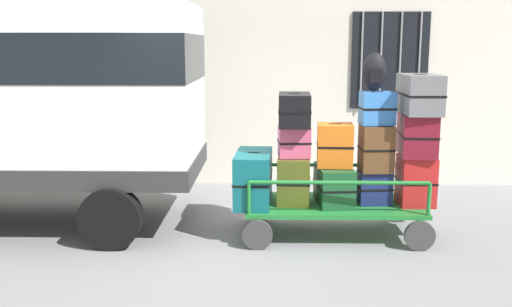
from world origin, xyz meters
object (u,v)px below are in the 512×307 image
(suitcase_center_bottom, at_px, (334,185))
(suitcase_midleft_bottom, at_px, (294,181))
(suitcase_midleft_middle, at_px, (294,142))
(suitcase_right_top, at_px, (420,94))
(suitcase_left_bottom, at_px, (253,178))
(suitcase_center_middle, at_px, (335,145))
(suitcase_right_bottom, at_px, (416,180))
(suitcase_midright_bottom, at_px, (374,187))
(backpack, at_px, (374,72))
(suitcase_midright_top, at_px, (377,108))
(luggage_cart, at_px, (333,208))
(van, at_px, (2,92))
(suitcase_midright_middle, at_px, (376,148))
(suitcase_midleft_top, at_px, (294,110))
(suitcase_right_middle, at_px, (417,135))

(suitcase_center_bottom, bearing_deg, suitcase_midleft_bottom, -179.41)
(suitcase_midleft_middle, xyz_separation_m, suitcase_right_top, (1.43, -0.02, 0.56))
(suitcase_left_bottom, bearing_deg, suitcase_midleft_bottom, -0.32)
(suitcase_center_middle, height_order, suitcase_right_bottom, suitcase_center_middle)
(suitcase_midright_bottom, relative_size, backpack, 0.92)
(suitcase_midleft_bottom, relative_size, suitcase_midright_top, 1.36)
(suitcase_left_bottom, xyz_separation_m, suitcase_midright_top, (1.43, 0.02, 0.83))
(suitcase_midleft_middle, bearing_deg, suitcase_right_top, -0.96)
(suitcase_midleft_middle, distance_m, suitcase_right_top, 1.54)
(suitcase_right_top, bearing_deg, suitcase_left_bottom, -179.56)
(luggage_cart, height_order, suitcase_right_bottom, suitcase_right_bottom)
(suitcase_midleft_middle, xyz_separation_m, suitcase_right_bottom, (1.43, -0.06, -0.45))
(van, height_order, suitcase_midright_middle, van)
(van, xyz_separation_m, suitcase_midleft_bottom, (3.59, -0.40, -1.01))
(suitcase_right_bottom, bearing_deg, suitcase_midright_bottom, 177.56)
(van, bearing_deg, luggage_cart, -5.54)
(suitcase_right_top, height_order, backpack, backpack)
(suitcase_midleft_top, height_order, backpack, backpack)
(suitcase_midright_top, bearing_deg, suitcase_midleft_middle, 178.61)
(suitcase_center_middle, xyz_separation_m, suitcase_right_bottom, (0.96, -0.05, -0.41))
(suitcase_midright_top, distance_m, suitcase_right_middle, 0.57)
(suitcase_midleft_bottom, xyz_separation_m, suitcase_midright_bottom, (0.96, 0.00, -0.08))
(van, distance_m, suitcase_center_bottom, 4.23)
(suitcase_midleft_top, xyz_separation_m, backpack, (0.91, -0.01, 0.44))
(suitcase_right_bottom, bearing_deg, suitcase_center_middle, 177.23)
(suitcase_midleft_middle, height_order, suitcase_midright_bottom, suitcase_midleft_middle)
(van, height_order, suitcase_midright_top, van)
(van, distance_m, suitcase_left_bottom, 3.29)
(van, xyz_separation_m, suitcase_midright_bottom, (4.55, -0.40, -1.09))
(suitcase_midright_top, distance_m, backpack, 0.42)
(suitcase_right_bottom, bearing_deg, suitcase_midright_top, 175.45)
(suitcase_right_bottom, distance_m, backpack, 1.37)
(suitcase_midleft_bottom, xyz_separation_m, suitcase_right_bottom, (1.43, -0.02, 0.01))
(suitcase_midright_middle, bearing_deg, backpack, 141.21)
(suitcase_center_bottom, xyz_separation_m, suitcase_center_middle, (0.00, 0.02, 0.48))
(suitcase_left_bottom, height_order, suitcase_midleft_middle, suitcase_midleft_middle)
(van, height_order, suitcase_left_bottom, van)
(suitcase_midright_middle, relative_size, suitcase_midright_top, 1.33)
(suitcase_midleft_top, relative_size, backpack, 1.44)
(suitcase_left_bottom, relative_size, suitcase_midright_top, 2.19)
(suitcase_left_bottom, bearing_deg, suitcase_midleft_middle, 4.63)
(suitcase_center_bottom, bearing_deg, suitcase_right_top, 0.75)
(suitcase_left_bottom, height_order, suitcase_right_middle, suitcase_right_middle)
(suitcase_midright_bottom, xyz_separation_m, suitcase_midright_top, (0.00, 0.02, 0.94))
(suitcase_center_bottom, bearing_deg, van, 174.44)
(suitcase_center_middle, height_order, suitcase_right_top, suitcase_right_top)
(suitcase_midright_middle, bearing_deg, van, 174.83)
(suitcase_midright_middle, bearing_deg, suitcase_midleft_top, 176.96)
(luggage_cart, bearing_deg, suitcase_right_top, 0.66)
(suitcase_left_bottom, bearing_deg, suitcase_center_bottom, 0.13)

